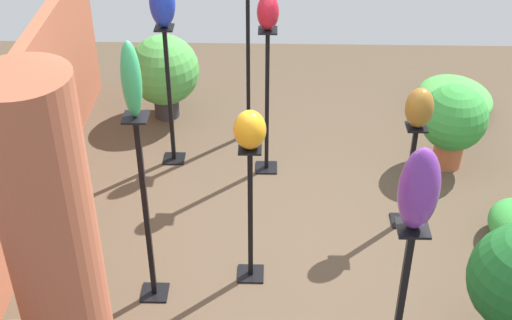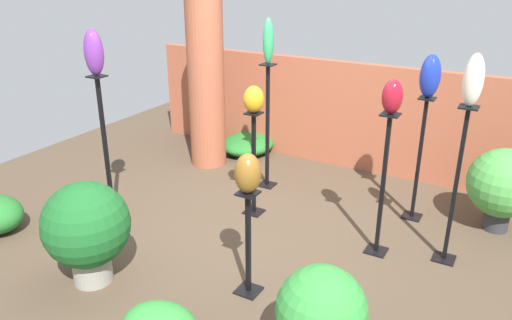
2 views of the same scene
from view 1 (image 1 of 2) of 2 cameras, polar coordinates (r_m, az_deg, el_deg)
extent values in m
plane|color=#4C3D2D|center=(5.72, 3.43, -7.81)|extent=(8.00, 8.00, 0.00)
cube|color=#9E5138|center=(5.62, -19.40, -1.60)|extent=(5.60, 0.12, 1.43)
cylinder|color=#9E5138|center=(3.97, -15.46, -8.87)|extent=(0.48, 0.48, 2.37)
cube|color=black|center=(6.86, -6.55, 0.11)|extent=(0.20, 0.20, 0.01)
cube|color=black|center=(6.51, -6.93, 5.03)|extent=(0.04, 0.04, 1.36)
cube|color=black|center=(6.21, -7.36, 10.45)|extent=(0.16, 0.16, 0.02)
cube|color=black|center=(5.47, -8.10, -10.46)|extent=(0.20, 0.20, 0.01)
cube|color=black|center=(4.97, -8.79, -4.18)|extent=(0.04, 0.04, 1.54)
cube|color=black|center=(4.54, -9.62, 3.37)|extent=(0.16, 0.16, 0.02)
cube|color=black|center=(5.56, -0.43, -9.09)|extent=(0.20, 0.20, 0.01)
cube|color=black|center=(5.18, -0.45, -4.42)|extent=(0.04, 0.04, 1.17)
cube|color=black|center=(4.85, -0.48, 0.94)|extent=(0.16, 0.16, 0.02)
cube|color=black|center=(7.19, -0.59, 2.14)|extent=(0.20, 0.20, 0.01)
cube|color=black|center=(6.83, -0.63, 7.47)|extent=(0.04, 0.04, 1.51)
cube|color=black|center=(3.61, 12.43, -5.34)|extent=(0.16, 0.16, 0.02)
cube|color=black|center=(6.69, 0.84, -0.61)|extent=(0.20, 0.20, 0.01)
cube|color=black|center=(6.32, 0.89, 4.56)|extent=(0.04, 0.04, 1.40)
cube|color=black|center=(6.01, 0.95, 10.33)|extent=(0.16, 0.16, 0.02)
cube|color=black|center=(6.18, 11.65, -4.78)|extent=(0.20, 0.20, 0.01)
cube|color=black|center=(5.90, 12.17, -1.26)|extent=(0.04, 0.04, 0.94)
cube|color=black|center=(5.65, 12.72, 2.58)|extent=(0.16, 0.16, 0.01)
ellipsoid|color=#192D9E|center=(6.13, -7.52, 12.38)|extent=(0.20, 0.22, 0.44)
ellipsoid|color=#2D9356|center=(4.42, -9.94, 6.33)|extent=(0.13, 0.13, 0.52)
ellipsoid|color=orange|center=(4.77, -0.49, 2.44)|extent=(0.22, 0.22, 0.28)
ellipsoid|color=#6B2D8C|center=(3.46, 12.91, -2.30)|extent=(0.18, 0.20, 0.46)
ellipsoid|color=maroon|center=(5.94, 0.96, 11.75)|extent=(0.18, 0.18, 0.31)
ellipsoid|color=brown|center=(5.57, 12.94, 4.09)|extent=(0.21, 0.22, 0.33)
cylinder|color=#2D2D33|center=(7.52, -7.15, 4.32)|extent=(0.26, 0.26, 0.23)
sphere|color=#479942|center=(7.32, -7.38, 7.16)|extent=(0.72, 0.72, 0.72)
cylinder|color=#B25B38|center=(6.92, 15.07, 0.54)|extent=(0.27, 0.27, 0.25)
sphere|color=#338C38|center=(6.72, 15.55, 3.30)|extent=(0.61, 0.61, 0.61)
ellipsoid|color=#479942|center=(7.82, 15.59, 4.78)|extent=(0.95, 0.78, 0.29)
camera|label=2|loc=(7.87, 35.94, 19.80)|focal=35.00mm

